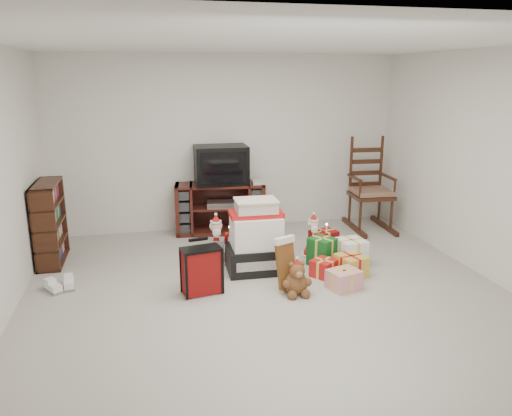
{
  "coord_description": "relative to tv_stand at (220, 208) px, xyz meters",
  "views": [
    {
      "loc": [
        -1.19,
        -4.61,
        2.22
      ],
      "look_at": [
        -0.0,
        0.6,
        0.78
      ],
      "focal_mm": 35.0,
      "sensor_mm": 36.0,
      "label": 1
    }
  ],
  "objects": [
    {
      "name": "stocking",
      "position": [
        0.35,
        -2.17,
        -0.06
      ],
      "size": [
        0.3,
        0.22,
        0.6
      ],
      "primitive_type": null,
      "rotation": [
        0.0,
        0.0,
        0.41
      ],
      "color": "#0B6715",
      "rests_on": "floor"
    },
    {
      "name": "gift_pile",
      "position": [
        0.17,
        -1.56,
        0.01
      ],
      "size": [
        0.68,
        0.5,
        0.84
      ],
      "rotation": [
        0.0,
        0.0,
        -0.03
      ],
      "color": "black",
      "rests_on": "floor"
    },
    {
      "name": "mrs_claus_figurine",
      "position": [
        -0.24,
        -1.22,
        -0.12
      ],
      "size": [
        0.3,
        0.28,
        0.62
      ],
      "color": "#A81512",
      "rests_on": "floor"
    },
    {
      "name": "room",
      "position": [
        0.16,
        -2.24,
        0.89
      ],
      "size": [
        5.01,
        5.01,
        2.51
      ],
      "color": "#A6A298",
      "rests_on": "ground"
    },
    {
      "name": "tv_stand",
      "position": [
        0.0,
        0.0,
        0.0
      ],
      "size": [
        1.3,
        0.59,
        0.72
      ],
      "rotation": [
        0.0,
        0.0,
        -0.12
      ],
      "color": "#3F1612",
      "rests_on": "floor"
    },
    {
      "name": "teddy_bear",
      "position": [
        0.44,
        -2.29,
        -0.2
      ],
      "size": [
        0.24,
        0.21,
        0.36
      ],
      "color": "brown",
      "rests_on": "floor"
    },
    {
      "name": "bookshelf",
      "position": [
        -2.18,
        -0.71,
        0.11
      ],
      "size": [
        0.27,
        0.81,
        0.98
      ],
      "color": "#3E1D11",
      "rests_on": "floor"
    },
    {
      "name": "crt_television",
      "position": [
        0.02,
        0.01,
        0.63
      ],
      "size": [
        0.74,
        0.54,
        0.54
      ],
      "rotation": [
        0.0,
        0.0,
        -0.02
      ],
      "color": "black",
      "rests_on": "tv_stand"
    },
    {
      "name": "gift_cluster",
      "position": [
        1.07,
        -1.77,
        -0.22
      ],
      "size": [
        0.81,
        1.13,
        0.28
      ],
      "color": "red",
      "rests_on": "floor"
    },
    {
      "name": "red_suitcase",
      "position": [
        -0.51,
        -2.04,
        -0.11
      ],
      "size": [
        0.41,
        0.27,
        0.59
      ],
      "rotation": [
        0.0,
        0.0,
        0.18
      ],
      "color": "maroon",
      "rests_on": "floor"
    },
    {
      "name": "rocking_chair",
      "position": [
        2.18,
        -0.26,
        0.12
      ],
      "size": [
        0.6,
        0.95,
        1.4
      ],
      "rotation": [
        0.0,
        0.0,
        -0.05
      ],
      "color": "#3E1D11",
      "rests_on": "floor"
    },
    {
      "name": "santa_figurine",
      "position": [
        0.97,
        -1.26,
        -0.14
      ],
      "size": [
        0.27,
        0.26,
        0.56
      ],
      "color": "#A81512",
      "rests_on": "floor"
    },
    {
      "name": "sneaker_pair",
      "position": [
        -1.97,
        -1.62,
        -0.32
      ],
      "size": [
        0.35,
        0.28,
        0.09
      ],
      "rotation": [
        0.0,
        0.0,
        0.4
      ],
      "color": "white",
      "rests_on": "floor"
    }
  ]
}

